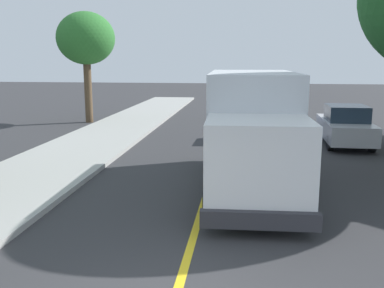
{
  "coord_description": "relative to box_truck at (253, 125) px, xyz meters",
  "views": [
    {
      "loc": [
        0.99,
        -4.99,
        3.58
      ],
      "look_at": [
        -0.36,
        6.02,
        1.4
      ],
      "focal_mm": 40.71,
      "sensor_mm": 36.0,
      "label": 1
    }
  ],
  "objects": [
    {
      "name": "parked_van_across",
      "position": [
        4.0,
        6.64,
        -0.97
      ],
      "size": [
        1.9,
        4.44,
        1.67
      ],
      "color": "#B7B7BC",
      "rests_on": "ground"
    },
    {
      "name": "street_tree_down_block",
      "position": [
        -9.06,
        11.68,
        2.87
      ],
      "size": [
        3.21,
        3.21,
        6.14
      ],
      "color": "brown",
      "rests_on": "ground"
    },
    {
      "name": "parked_car_mid",
      "position": [
        1.35,
        13.8,
        -0.97
      ],
      "size": [
        2.0,
        4.48,
        1.67
      ],
      "color": "silver",
      "rests_on": "ground"
    },
    {
      "name": "box_truck",
      "position": [
        0.0,
        0.0,
        0.0
      ],
      "size": [
        2.64,
        7.26,
        3.2
      ],
      "color": "silver",
      "rests_on": "ground"
    },
    {
      "name": "centre_line_yellow",
      "position": [
        -1.2,
        2.84,
        -1.76
      ],
      "size": [
        0.16,
        56.0,
        0.01
      ],
      "primitive_type": "cube",
      "color": "gold",
      "rests_on": "ground"
    },
    {
      "name": "parked_car_near",
      "position": [
        0.49,
        7.27,
        -0.97
      ],
      "size": [
        1.86,
        4.42,
        1.67
      ],
      "color": "#2D4793",
      "rests_on": "ground"
    }
  ]
}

